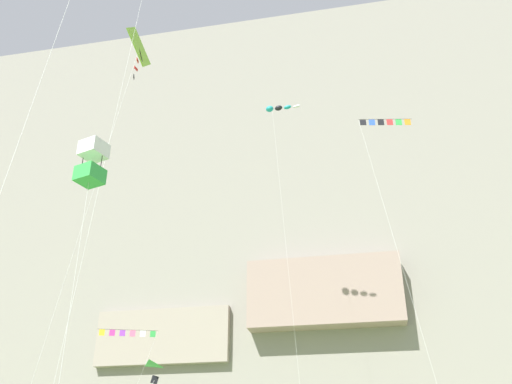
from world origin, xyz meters
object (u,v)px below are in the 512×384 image
(kite_diamond_upper_mid, at_px, (137,52))
(kite_banner_far_left, at_px, (127,339))
(kite_banner_upper_right, at_px, (389,145))
(kite_box_far_right, at_px, (92,163))
(kite_windsock_mid_left, at_px, (278,110))
(kite_delta_low_left, at_px, (161,382))

(kite_diamond_upper_mid, bearing_deg, kite_banner_far_left, 111.37)
(kite_banner_upper_right, relative_size, kite_box_far_right, 1.76)
(kite_windsock_mid_left, distance_m, kite_banner_upper_right, 20.34)
(kite_banner_upper_right, bearing_deg, kite_delta_low_left, -156.44)
(kite_banner_far_left, bearing_deg, kite_windsock_mid_left, -2.90)
(kite_windsock_mid_left, relative_size, kite_box_far_right, 2.63)
(kite_banner_far_left, distance_m, kite_delta_low_left, 22.32)
(kite_delta_low_left, xyz_separation_m, kite_box_far_right, (0.67, -10.09, 5.58))
(kite_banner_far_left, xyz_separation_m, kite_diamond_upper_mid, (8.40, -21.48, 10.69))
(kite_windsock_mid_left, bearing_deg, kite_banner_far_left, 177.10)
(kite_windsock_mid_left, distance_m, kite_diamond_upper_mid, 23.59)
(kite_banner_upper_right, height_order, kite_diamond_upper_mid, kite_diamond_upper_mid)
(kite_delta_low_left, height_order, kite_box_far_right, kite_box_far_right)
(kite_box_far_right, xyz_separation_m, kite_diamond_upper_mid, (-2.47, 7.35, 11.67))
(kite_banner_upper_right, height_order, kite_box_far_right, kite_banner_upper_right)
(kite_banner_upper_right, distance_m, kite_delta_low_left, 19.18)
(kite_banner_far_left, xyz_separation_m, kite_banner_upper_right, (21.88, -13.64, 7.78))
(kite_banner_far_left, distance_m, kite_diamond_upper_mid, 25.42)
(kite_windsock_mid_left, height_order, kite_delta_low_left, kite_windsock_mid_left)
(kite_box_far_right, bearing_deg, kite_windsock_mid_left, 85.48)
(kite_windsock_mid_left, height_order, kite_banner_upper_right, kite_windsock_mid_left)
(kite_box_far_right, height_order, kite_diamond_upper_mid, kite_diamond_upper_mid)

